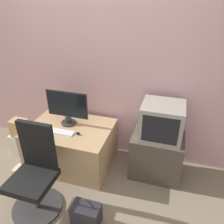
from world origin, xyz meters
TOP-DOWN VIEW (x-y plane):
  - ground_plane at (0.00, 0.00)m, footprint 12.00×12.00m
  - wall_back at (0.00, 1.32)m, footprint 4.40×0.05m
  - desk at (-0.23, 0.86)m, footprint 1.04×0.76m
  - side_stand at (0.86, 0.98)m, footprint 0.60×0.44m
  - main_monitor at (-0.28, 0.94)m, footprint 0.55×0.19m
  - keyboard at (-0.27, 0.73)m, footprint 0.31×0.11m
  - mouse at (-0.06, 0.74)m, footprint 0.05×0.03m
  - crt_tv at (0.88, 0.99)m, footprint 0.47×0.43m
  - office_chair at (-0.27, 0.13)m, footprint 0.52×0.52m
  - cardboard_box_lower at (-0.94, 0.79)m, footprint 0.33×0.18m
  - cardboard_box_upper at (-0.94, 0.79)m, footprint 0.21×0.16m
  - handbag at (0.30, 0.07)m, footprint 0.28×0.18m
  - book at (-0.81, 0.52)m, footprint 0.19×0.16m

SIDE VIEW (x-z plane):
  - ground_plane at x=0.00m, z-range 0.00..0.00m
  - book at x=-0.81m, z-range 0.00..0.02m
  - handbag at x=0.30m, z-range -0.04..0.29m
  - cardboard_box_lower at x=-0.94m, z-range 0.00..0.33m
  - desk at x=-0.23m, z-range 0.00..0.55m
  - side_stand at x=0.86m, z-range 0.00..0.56m
  - office_chair at x=-0.27m, z-range -0.09..0.87m
  - cardboard_box_upper at x=-0.94m, z-range 0.33..0.57m
  - keyboard at x=-0.27m, z-range 0.55..0.57m
  - mouse at x=-0.06m, z-range 0.55..0.59m
  - crt_tv at x=0.88m, z-range 0.56..0.97m
  - main_monitor at x=-0.28m, z-range 0.56..1.01m
  - wall_back at x=0.00m, z-range 0.00..2.60m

